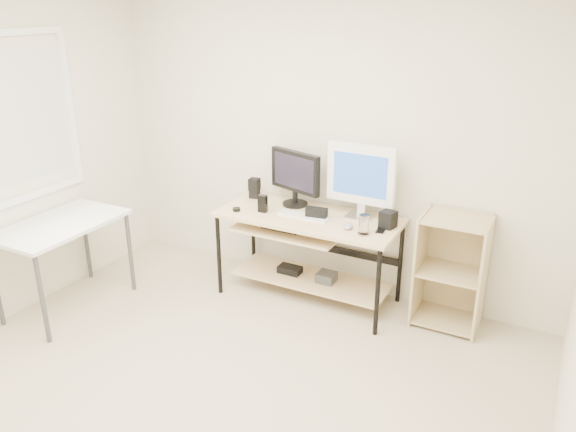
% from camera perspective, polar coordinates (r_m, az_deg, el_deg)
% --- Properties ---
extents(room, '(4.01, 4.01, 2.62)m').
position_cam_1_polar(room, '(3.18, -12.72, 0.65)').
color(room, '#C0B094').
rests_on(room, ground).
extents(desk, '(1.50, 0.65, 0.75)m').
position_cam_1_polar(desk, '(4.67, 1.83, -2.31)').
color(desk, beige).
rests_on(desk, ground).
extents(side_table, '(0.60, 1.00, 0.75)m').
position_cam_1_polar(side_table, '(4.81, -22.06, -1.53)').
color(side_table, white).
rests_on(side_table, ground).
extents(shelf_unit, '(0.50, 0.40, 0.90)m').
position_cam_1_polar(shelf_unit, '(4.53, 16.32, -5.26)').
color(shelf_unit, tan).
rests_on(shelf_unit, ground).
extents(black_monitor, '(0.51, 0.21, 0.47)m').
position_cam_1_polar(black_monitor, '(4.73, 0.73, 4.20)').
color(black_monitor, black).
rests_on(black_monitor, desk).
extents(white_imac, '(0.56, 0.18, 0.60)m').
position_cam_1_polar(white_imac, '(4.46, 7.42, 4.01)').
color(white_imac, silver).
rests_on(white_imac, desk).
extents(keyboard, '(0.44, 0.13, 0.02)m').
position_cam_1_polar(keyboard, '(4.55, 1.61, -0.01)').
color(keyboard, white).
rests_on(keyboard, desk).
extents(mouse, '(0.10, 0.13, 0.04)m').
position_cam_1_polar(mouse, '(4.34, 6.12, -1.02)').
color(mouse, '#AAAAAF').
rests_on(mouse, desk).
extents(center_speaker, '(0.18, 0.10, 0.09)m').
position_cam_1_polar(center_speaker, '(4.52, 2.92, 0.30)').
color(center_speaker, black).
rests_on(center_speaker, desk).
extents(speaker_left, '(0.10, 0.10, 0.18)m').
position_cam_1_polar(speaker_left, '(4.97, -3.43, 2.89)').
color(speaker_left, black).
rests_on(speaker_left, desk).
extents(speaker_right, '(0.13, 0.13, 0.13)m').
position_cam_1_polar(speaker_right, '(4.39, 10.13, -0.34)').
color(speaker_right, black).
rests_on(speaker_right, desk).
extents(audio_controller, '(0.08, 0.05, 0.15)m').
position_cam_1_polar(audio_controller, '(4.64, -2.59, 1.27)').
color(audio_controller, black).
rests_on(audio_controller, desk).
extents(volume_puck, '(0.08, 0.08, 0.03)m').
position_cam_1_polar(volume_puck, '(4.69, -5.26, 0.67)').
color(volume_puck, black).
rests_on(volume_puck, desk).
extents(smartphone, '(0.08, 0.12, 0.01)m').
position_cam_1_polar(smartphone, '(4.34, 9.40, -1.44)').
color(smartphone, black).
rests_on(smartphone, desk).
extents(coaster, '(0.11, 0.11, 0.01)m').
position_cam_1_polar(coaster, '(4.26, 7.66, -1.81)').
color(coaster, '#9A6945').
rests_on(coaster, desk).
extents(drinking_glass, '(0.09, 0.09, 0.15)m').
position_cam_1_polar(drinking_glass, '(4.23, 7.71, -0.84)').
color(drinking_glass, white).
rests_on(drinking_glass, coaster).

